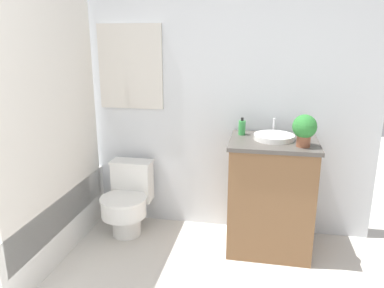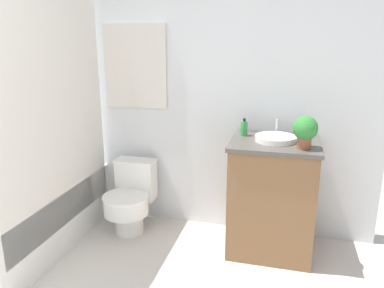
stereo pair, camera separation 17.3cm
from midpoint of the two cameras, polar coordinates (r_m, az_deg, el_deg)
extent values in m
cube|color=silver|center=(3.24, -1.93, 8.96)|extent=(3.51, 0.05, 2.50)
cube|color=beige|center=(3.28, -7.14, 11.61)|extent=(0.56, 0.02, 0.71)
cube|color=silver|center=(3.28, -7.16, 11.61)|extent=(0.53, 0.01, 0.68)
cube|color=white|center=(3.29, -21.84, -10.41)|extent=(0.64, 1.44, 0.49)
cube|color=silver|center=(2.85, -18.46, 4.04)|extent=(0.01, 1.33, 1.71)
cylinder|color=white|center=(3.35, -8.06, -11.62)|extent=(0.24, 0.24, 0.20)
cylinder|color=white|center=(3.24, -8.49, -9.29)|extent=(0.38, 0.38, 0.14)
cylinder|color=white|center=(3.20, -8.55, -8.00)|extent=(0.39, 0.39, 0.02)
cube|color=white|center=(3.38, -7.04, -5.48)|extent=(0.34, 0.17, 0.34)
cube|color=white|center=(3.32, -7.14, -2.56)|extent=(0.36, 0.18, 0.02)
cube|color=brown|center=(3.01, 13.67, -8.18)|extent=(0.63, 0.52, 0.87)
cube|color=#4C4742|center=(2.87, 14.25, 0.04)|extent=(0.66, 0.55, 0.03)
cylinder|color=white|center=(2.88, 14.30, 0.81)|extent=(0.30, 0.30, 0.04)
cylinder|color=silver|center=(3.04, 14.41, 2.47)|extent=(0.02, 0.02, 0.13)
cylinder|color=green|center=(2.98, 9.59, 2.33)|extent=(0.06, 0.06, 0.11)
cylinder|color=black|center=(2.96, 9.65, 3.63)|extent=(0.02, 0.02, 0.02)
cylinder|color=brown|center=(2.73, 18.47, 0.11)|extent=(0.10, 0.10, 0.08)
sphere|color=#2D7A33|center=(2.71, 18.66, 2.28)|extent=(0.17, 0.17, 0.17)
camera|label=1|loc=(0.09, -88.22, 0.50)|focal=35.00mm
camera|label=2|loc=(0.09, 91.78, -0.50)|focal=35.00mm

